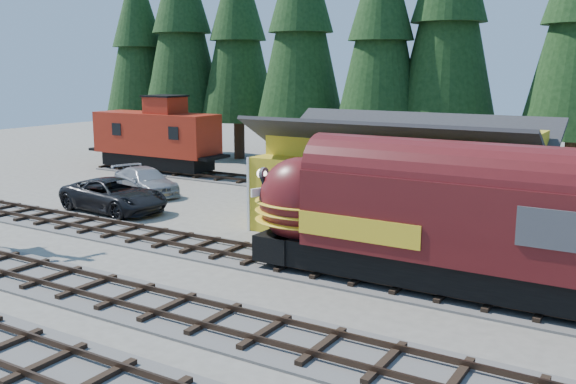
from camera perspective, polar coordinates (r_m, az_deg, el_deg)
The scene contains 7 objects.
ground at distance 20.53m, azimuth -1.73°, elevation -10.07°, with size 120.00×120.00×0.00m, color #6B665B.
track_spur at distance 40.39m, azimuth 0.40°, elevation 0.56°, with size 32.00×3.20×0.33m.
depot at distance 28.86m, azimuth 9.74°, elevation 2.04°, with size 12.80×7.00×5.30m.
locomotive at distance 21.71m, azimuth 12.59°, elevation -2.85°, with size 14.12×2.81×3.84m.
caboose at distance 46.87m, azimuth -11.60°, elevation 4.82°, with size 9.72×2.82×5.06m.
pickup_truck_a at distance 34.54m, azimuth -15.19°, elevation -0.27°, with size 2.85×6.19×1.72m, color black.
pickup_truck_b at distance 38.74m, azimuth -12.56°, elevation 0.94°, with size 2.20×5.42×1.57m, color #999AA0.
Camera 1 is at (10.54, -16.00, 7.38)m, focal length 40.00 mm.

